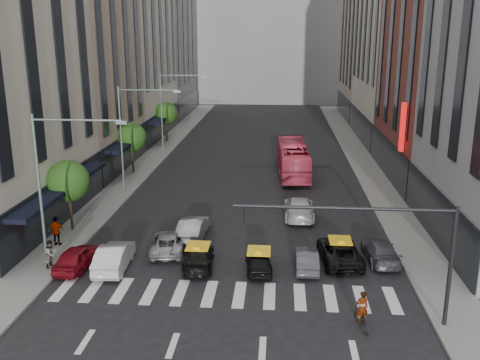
% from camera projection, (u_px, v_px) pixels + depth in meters
% --- Properties ---
extents(ground, '(160.00, 160.00, 0.00)m').
position_uv_depth(ground, '(225.00, 308.00, 27.00)').
color(ground, black).
rests_on(ground, ground).
extents(sidewalk_left, '(3.00, 96.00, 0.15)m').
position_uv_depth(sidewalk_left, '(146.00, 164.00, 56.66)').
color(sidewalk_left, slate).
rests_on(sidewalk_left, ground).
extents(sidewalk_right, '(3.00, 96.00, 0.15)m').
position_uv_depth(sidewalk_right, '(366.00, 167.00, 54.99)').
color(sidewalk_right, slate).
rests_on(sidewalk_right, ground).
extents(building_left_b, '(8.00, 16.00, 24.00)m').
position_uv_depth(building_left_b, '(80.00, 48.00, 51.97)').
color(building_left_b, tan).
rests_on(building_left_b, ground).
extents(building_left_d, '(8.00, 18.00, 30.00)m').
position_uv_depth(building_left_d, '(161.00, 23.00, 86.75)').
color(building_left_d, gray).
rests_on(building_left_d, ground).
extents(building_right_b, '(8.00, 18.00, 26.00)m').
position_uv_depth(building_right_b, '(442.00, 38.00, 48.27)').
color(building_right_b, brown).
rests_on(building_right_b, ground).
extents(building_right_d, '(8.00, 18.00, 28.00)m').
position_uv_depth(building_right_d, '(373.00, 29.00, 84.54)').
color(building_right_d, tan).
rests_on(building_right_d, ground).
extents(building_far, '(30.00, 10.00, 36.00)m').
position_uv_depth(building_far, '(269.00, 9.00, 103.94)').
color(building_far, gray).
rests_on(building_far, ground).
extents(tree_near, '(2.88, 2.88, 4.95)m').
position_uv_depth(tree_near, '(68.00, 181.00, 36.51)').
color(tree_near, black).
rests_on(tree_near, sidewalk_left).
extents(tree_mid, '(2.88, 2.88, 4.95)m').
position_uv_depth(tree_mid, '(132.00, 137.00, 51.89)').
color(tree_mid, black).
rests_on(tree_mid, sidewalk_left).
extents(tree_far, '(2.88, 2.88, 4.95)m').
position_uv_depth(tree_far, '(166.00, 114.00, 67.27)').
color(tree_far, black).
rests_on(tree_far, sidewalk_left).
extents(streetlamp_near, '(5.38, 0.25, 9.00)m').
position_uv_depth(streetlamp_near, '(54.00, 172.00, 30.01)').
color(streetlamp_near, gray).
rests_on(streetlamp_near, sidewalk_left).
extents(streetlamp_mid, '(5.38, 0.25, 9.00)m').
position_uv_depth(streetlamp_mid, '(131.00, 125.00, 45.39)').
color(streetlamp_mid, gray).
rests_on(streetlamp_mid, sidewalk_left).
extents(streetlamp_far, '(5.38, 0.25, 9.00)m').
position_uv_depth(streetlamp_far, '(169.00, 102.00, 60.78)').
color(streetlamp_far, gray).
rests_on(streetlamp_far, sidewalk_left).
extents(traffic_signal, '(10.10, 0.20, 6.00)m').
position_uv_depth(traffic_signal, '(390.00, 237.00, 24.30)').
color(traffic_signal, black).
rests_on(traffic_signal, ground).
extents(liberty_sign, '(0.30, 0.70, 4.00)m').
position_uv_depth(liberty_sign, '(403.00, 127.00, 43.72)').
color(liberty_sign, red).
rests_on(liberty_sign, ground).
extents(car_red, '(1.91, 4.16, 1.38)m').
position_uv_depth(car_red, '(77.00, 257.00, 31.46)').
color(car_red, maroon).
rests_on(car_red, ground).
extents(car_white_front, '(1.85, 4.66, 1.51)m').
position_uv_depth(car_white_front, '(114.00, 256.00, 31.40)').
color(car_white_front, silver).
rests_on(car_white_front, ground).
extents(car_silver, '(2.69, 4.79, 1.26)m').
position_uv_depth(car_silver, '(168.00, 242.00, 33.88)').
color(car_silver, '#9A9BA0').
rests_on(car_silver, ground).
extents(taxi_left, '(2.19, 4.54, 1.27)m').
position_uv_depth(taxi_left, '(198.00, 256.00, 31.71)').
color(taxi_left, black).
rests_on(taxi_left, ground).
extents(taxi_center, '(1.83, 3.76, 1.24)m').
position_uv_depth(taxi_center, '(259.00, 261.00, 31.10)').
color(taxi_center, black).
rests_on(taxi_center, ground).
extents(car_grey_mid, '(1.30, 3.71, 1.22)m').
position_uv_depth(car_grey_mid, '(307.00, 259.00, 31.40)').
color(car_grey_mid, '#393A40').
rests_on(car_grey_mid, ground).
extents(taxi_right, '(2.69, 5.10, 1.37)m').
position_uv_depth(taxi_right, '(340.00, 251.00, 32.34)').
color(taxi_right, black).
rests_on(taxi_right, ground).
extents(car_grey_curb, '(1.95, 4.43, 1.27)m').
position_uv_depth(car_grey_curb, '(380.00, 251.00, 32.52)').
color(car_grey_curb, '#43454B').
rests_on(car_grey_curb, ground).
extents(car_row2_left, '(1.76, 4.58, 1.49)m').
position_uv_depth(car_row2_left, '(193.00, 228.00, 36.01)').
color(car_row2_left, gray).
rests_on(car_row2_left, ground).
extents(car_row2_right, '(2.20, 5.31, 1.54)m').
position_uv_depth(car_row2_right, '(299.00, 207.00, 40.19)').
color(car_row2_right, '#B9B9B9').
rests_on(car_row2_right, ground).
extents(bus, '(3.09, 11.34, 3.13)m').
position_uv_depth(bus, '(293.00, 159.00, 52.22)').
color(bus, '#EA4464').
rests_on(bus, ground).
extents(motorcycle, '(0.98, 1.80, 0.90)m').
position_uv_depth(motorcycle, '(361.00, 319.00, 25.08)').
color(motorcycle, black).
rests_on(motorcycle, ground).
extents(rider, '(0.68, 0.53, 1.65)m').
position_uv_depth(rider, '(363.00, 295.00, 24.74)').
color(rider, gray).
rests_on(rider, motorcycle).
extents(pedestrian_near, '(0.83, 0.95, 1.65)m').
position_uv_depth(pedestrian_near, '(51.00, 254.00, 31.23)').
color(pedestrian_near, gray).
rests_on(pedestrian_near, sidewalk_left).
extents(pedestrian_far, '(1.17, 0.57, 1.93)m').
position_uv_depth(pedestrian_far, '(57.00, 231.00, 34.39)').
color(pedestrian_far, gray).
rests_on(pedestrian_far, sidewalk_left).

